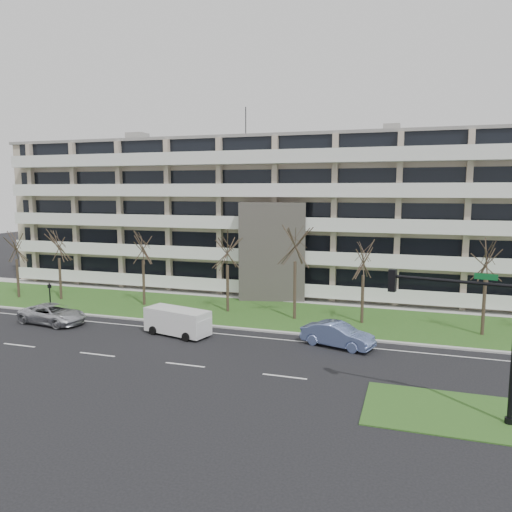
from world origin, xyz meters
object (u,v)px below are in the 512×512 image
(blue_sedan, at_px, (338,335))
(traffic_signal, at_px, (468,324))
(silver_pickup, at_px, (53,314))
(white_van, at_px, (178,320))
(pedestrian_signal, at_px, (50,295))

(blue_sedan, bearing_deg, traffic_signal, -122.99)
(silver_pickup, height_order, white_van, white_van)
(traffic_signal, bearing_deg, white_van, 169.45)
(silver_pickup, relative_size, traffic_signal, 0.82)
(silver_pickup, xyz_separation_m, blue_sedan, (21.52, 1.04, 0.04))
(white_van, distance_m, traffic_signal, 19.72)
(silver_pickup, distance_m, blue_sedan, 21.55)
(white_van, bearing_deg, pedestrian_signal, -174.20)
(blue_sedan, height_order, white_van, white_van)
(white_van, xyz_separation_m, traffic_signal, (18.01, -7.40, 3.14))
(silver_pickup, bearing_deg, pedestrian_signal, 50.67)
(blue_sedan, relative_size, traffic_signal, 0.72)
(blue_sedan, xyz_separation_m, white_van, (-11.05, -0.84, 0.33))
(silver_pickup, bearing_deg, white_van, -81.70)
(blue_sedan, relative_size, white_van, 0.94)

